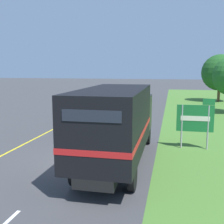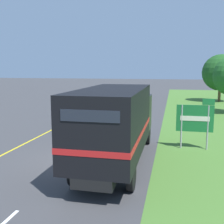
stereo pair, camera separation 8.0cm
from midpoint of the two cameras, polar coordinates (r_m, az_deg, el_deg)
ground_plane at (r=13.51m, az=-7.53°, el=-9.49°), size 200.00×200.00×0.00m
edge_line_yellow at (r=27.87m, az=-4.74°, el=0.11°), size 0.12×62.63×0.01m
centre_dash_near at (r=13.84m, az=-7.02°, el=-9.03°), size 0.12×2.60×0.01m
centre_dash_mid_a at (r=19.97m, az=-0.73°, el=-3.37°), size 0.12×2.60×0.01m
centre_dash_mid_b at (r=26.33m, az=2.53°, el=-0.39°), size 0.12×2.60×0.01m
centre_dash_far at (r=32.78m, az=4.51°, el=1.43°), size 0.12×2.60×0.01m
centre_dash_farthest at (r=39.28m, az=5.84°, el=2.65°), size 0.12×2.60×0.01m
horse_trailer_truck at (r=12.23m, az=1.11°, el=-1.98°), size 2.46×8.53×3.43m
lead_car_white at (r=26.89m, az=-1.23°, el=1.79°), size 1.80×4.05×1.80m
highway_sign at (r=15.34m, az=16.74°, el=-1.39°), size 1.90×0.09×2.69m
roadside_tree_far at (r=38.37m, az=21.26°, el=7.48°), size 4.59×4.59×6.00m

